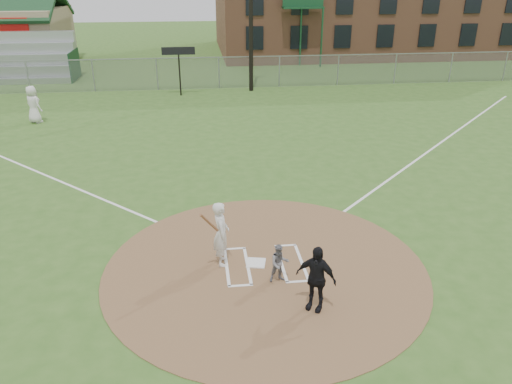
{
  "coord_description": "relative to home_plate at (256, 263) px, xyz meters",
  "views": [
    {
      "loc": [
        -1.59,
        -11.02,
        7.14
      ],
      "look_at": [
        0.0,
        2.0,
        1.3
      ],
      "focal_mm": 35.0,
      "sensor_mm": 36.0,
      "label": 1
    }
  ],
  "objects": [
    {
      "name": "ground",
      "position": [
        0.22,
        -0.22,
        -0.04
      ],
      "size": [
        140.0,
        140.0,
        0.0
      ],
      "primitive_type": "plane",
      "color": "#355D1F",
      "rests_on": "ground"
    },
    {
      "name": "ondeck_player",
      "position": [
        -9.55,
        14.75,
        0.9
      ],
      "size": [
        1.09,
        1.03,
        1.88
      ],
      "primitive_type": "imported",
      "rotation": [
        0.0,
        0.0,
        2.48
      ],
      "color": "silver",
      "rests_on": "ground"
    },
    {
      "name": "batter_at_plate",
      "position": [
        -0.9,
        0.14,
        0.87
      ],
      "size": [
        0.76,
        0.95,
        1.78
      ],
      "color": "silver",
      "rests_on": "dirt_circle"
    },
    {
      "name": "dirt_circle",
      "position": [
        0.22,
        -0.22,
        -0.03
      ],
      "size": [
        8.4,
        8.4,
        0.02
      ],
      "primitive_type": "cylinder",
      "color": "brown",
      "rests_on": "ground"
    },
    {
      "name": "foul_line_third",
      "position": [
        -8.78,
        8.78,
        -0.03
      ],
      "size": [
        17.04,
        17.04,
        0.01
      ],
      "primitive_type": "cube",
      "rotation": [
        0.0,
        0.0,
        0.79
      ],
      "color": "white",
      "rests_on": "ground"
    },
    {
      "name": "home_plate",
      "position": [
        0.0,
        0.0,
        0.0
      ],
      "size": [
        0.58,
        0.58,
        0.03
      ],
      "primitive_type": "cube",
      "rotation": [
        0.0,
        0.0,
        -0.22
      ],
      "color": "white",
      "rests_on": "dirt_circle"
    },
    {
      "name": "foul_line_first",
      "position": [
        9.22,
        8.78,
        -0.03
      ],
      "size": [
        17.04,
        17.04,
        0.01
      ],
      "primitive_type": "cube",
      "rotation": [
        0.0,
        0.0,
        -0.79
      ],
      "color": "white",
      "rests_on": "ground"
    },
    {
      "name": "umpire",
      "position": [
        1.1,
        -2.04,
        0.79
      ],
      "size": [
        1.01,
        0.85,
        1.61
      ],
      "primitive_type": "imported",
      "rotation": [
        0.0,
        0.0,
        -0.58
      ],
      "color": "black",
      "rests_on": "dirt_circle"
    },
    {
      "name": "outfield_fence",
      "position": [
        0.22,
        21.78,
        0.98
      ],
      "size": [
        56.08,
        0.08,
        2.03
      ],
      "color": "slate",
      "rests_on": "ground"
    },
    {
      "name": "bleachers",
      "position": [
        -12.78,
        25.98,
        1.55
      ],
      "size": [
        6.08,
        3.2,
        3.2
      ],
      "color": "#B7BABF",
      "rests_on": "ground"
    },
    {
      "name": "batters_boxes",
      "position": [
        0.22,
        -0.07,
        -0.01
      ],
      "size": [
        2.08,
        1.88,
        0.01
      ],
      "color": "white",
      "rests_on": "dirt_circle"
    },
    {
      "name": "scoreboard_sign",
      "position": [
        -2.28,
        19.98,
        2.35
      ],
      "size": [
        2.0,
        0.1,
        2.93
      ],
      "color": "black",
      "rests_on": "ground"
    },
    {
      "name": "catcher",
      "position": [
        0.48,
        -0.86,
        0.49
      ],
      "size": [
        0.53,
        0.44,
        1.01
      ],
      "primitive_type": "imported",
      "rotation": [
        0.0,
        0.0,
        0.12
      ],
      "color": "slate",
      "rests_on": "dirt_circle"
    }
  ]
}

